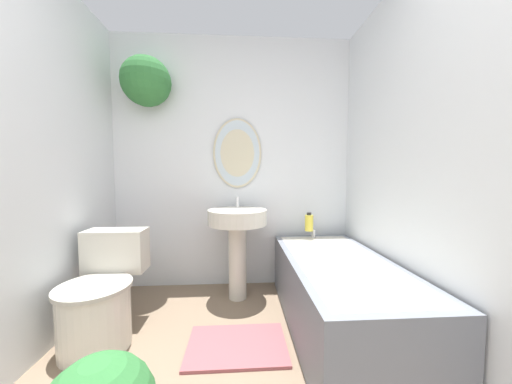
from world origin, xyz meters
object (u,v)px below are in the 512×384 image
object	(u,v)px
bathtub	(339,292)
shampoo_bottle	(309,222)
pedestal_sink	(237,232)
toilet	(102,297)

from	to	relation	value
bathtub	shampoo_bottle	size ratio (longest dim) A/B	8.61
pedestal_sink	shampoo_bottle	distance (m)	0.67
pedestal_sink	bathtub	size ratio (longest dim) A/B	0.60
pedestal_sink	bathtub	distance (m)	0.93
bathtub	shampoo_bottle	world-z (taller)	shampoo_bottle
pedestal_sink	shampoo_bottle	size ratio (longest dim) A/B	5.19
toilet	bathtub	world-z (taller)	toilet
bathtub	shampoo_bottle	bearing A→B (deg)	95.60
toilet	pedestal_sink	size ratio (longest dim) A/B	0.78
toilet	shampoo_bottle	xyz separation A→B (m)	(1.55, 0.63, 0.35)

